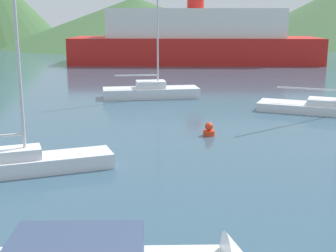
{
  "coord_description": "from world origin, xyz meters",
  "views": [
    {
      "loc": [
        0.5,
        -4.68,
        5.59
      ],
      "look_at": [
        -0.39,
        14.0,
        1.2
      ],
      "focal_mm": 50.0,
      "sensor_mm": 36.0,
      "label": 1
    }
  ],
  "objects": [
    {
      "name": "sailboat_middle",
      "position": [
        8.74,
        22.81,
        0.38
      ],
      "size": [
        8.5,
        4.65,
        10.18
      ],
      "rotation": [
        0.0,
        0.0,
        -0.33
      ],
      "color": "silver",
      "rests_on": "ground_plane"
    },
    {
      "name": "sailboat_outer",
      "position": [
        -2.26,
        27.85,
        0.49
      ],
      "size": [
        6.96,
        3.3,
        10.16
      ],
      "rotation": [
        0.0,
        0.0,
        0.2
      ],
      "color": "silver",
      "rests_on": "ground_plane"
    },
    {
      "name": "sailboat_inner",
      "position": [
        -5.99,
        11.17,
        0.41
      ],
      "size": [
        7.4,
        4.18,
        8.08
      ],
      "rotation": [
        0.0,
        0.0,
        0.4
      ],
      "color": "silver",
      "rests_on": "ground_plane"
    },
    {
      "name": "hill_central",
      "position": [
        -10.43,
        89.3,
        4.66
      ],
      "size": [
        51.35,
        51.35,
        9.31
      ],
      "color": "#3D6038",
      "rests_on": "ground_plane"
    },
    {
      "name": "ferry_distant",
      "position": [
        1.04,
        53.36,
        2.86
      ],
      "size": [
        30.06,
        8.76,
        8.11
      ],
      "rotation": [
        0.0,
        0.0,
        0.02
      ],
      "color": "red",
      "rests_on": "ground_plane"
    },
    {
      "name": "buoy_marker",
      "position": [
        1.43,
        17.2,
        0.27
      ],
      "size": [
        0.57,
        0.57,
        0.65
      ],
      "color": "red",
      "rests_on": "ground_plane"
    }
  ]
}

